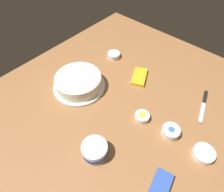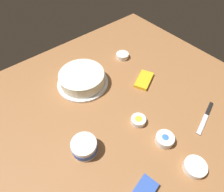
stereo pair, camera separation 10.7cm
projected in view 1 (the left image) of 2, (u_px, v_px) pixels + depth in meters
ground_plane at (131, 108)px, 1.07m from camera, size 1.54×1.54×0.00m
frosted_cake at (79, 82)px, 1.13m from camera, size 0.31×0.31×0.09m
frosting_tub at (95, 150)px, 0.87m from camera, size 0.12×0.12×0.07m
spreading_knife at (204, 103)px, 1.08m from camera, size 0.23×0.09×0.01m
sprinkle_bowl_pink at (114, 55)px, 1.34m from camera, size 0.09×0.09×0.03m
sprinkle_bowl_yellow at (142, 116)px, 1.01m from camera, size 0.08×0.08×0.03m
sprinkle_bowl_blue at (171, 131)px, 0.94m from camera, size 0.09×0.09×0.04m
sprinkle_bowl_orange at (204, 153)px, 0.88m from camera, size 0.10×0.10×0.03m
candy_box_lower at (160, 188)px, 0.79m from camera, size 0.16×0.10×0.02m
candy_box_upper at (139, 77)px, 1.21m from camera, size 0.17×0.14×0.02m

